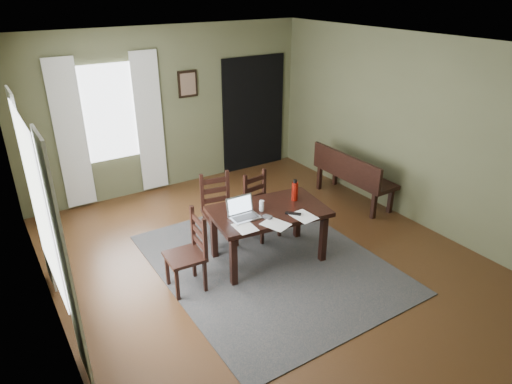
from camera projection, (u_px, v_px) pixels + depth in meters
ground at (268, 264)px, 5.90m from camera, size 5.00×6.00×0.01m
room_shell at (270, 129)px, 5.13m from camera, size 5.02×6.02×2.71m
rug at (268, 263)px, 5.89m from camera, size 2.60×3.20×0.01m
dining_table at (268, 216)px, 5.73m from camera, size 1.53×1.04×0.71m
chair_end at (189, 253)px, 5.25m from camera, size 0.44×0.44×0.96m
chair_back_left at (219, 210)px, 6.20m from camera, size 0.49×0.50×0.97m
chair_back_right at (261, 206)px, 6.37m from camera, size 0.45×0.46×0.92m
bench at (351, 173)px, 7.34m from camera, size 0.48×1.50×0.84m
laptop at (243, 212)px, 5.50m from camera, size 0.36×0.29×0.24m
computer_mouse at (268, 217)px, 5.47m from camera, size 0.09×0.12×0.04m
tv_remote at (293, 213)px, 5.57m from camera, size 0.17×0.18×0.02m
drinking_glass at (262, 206)px, 5.64m from camera, size 0.07×0.07×0.13m
water_bottle at (295, 191)px, 5.88m from camera, size 0.09×0.09×0.29m
paper_a at (245, 227)px, 5.27m from camera, size 0.23×0.30×0.00m
paper_b at (304, 216)px, 5.52m from camera, size 0.26×0.33×0.00m
paper_e at (276, 224)px, 5.34m from camera, size 0.33×0.37×0.00m
window_left at (38, 203)px, 4.23m from camera, size 0.01×1.30×1.70m
window_back at (109, 113)px, 7.06m from camera, size 1.00×0.01×1.50m
curtain_left_near at (65, 267)px, 3.73m from camera, size 0.03×0.48×2.30m
curtain_left_far at (33, 194)px, 4.98m from camera, size 0.03×0.48×2.30m
curtain_back_left at (71, 136)px, 6.84m from camera, size 0.44×0.03×2.30m
curtain_back_right at (150, 123)px, 7.45m from camera, size 0.44×0.03×2.30m
framed_picture at (188, 84)px, 7.59m from camera, size 0.34×0.03×0.44m
doorway_back at (254, 114)px, 8.52m from camera, size 1.30×0.03×2.10m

